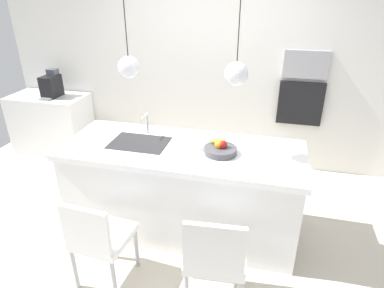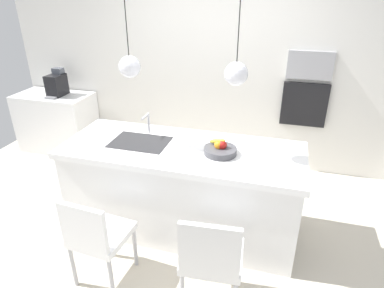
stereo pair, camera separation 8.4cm
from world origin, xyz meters
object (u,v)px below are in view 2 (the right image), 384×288
(oven, at_px, (304,104))
(coffee_machine, at_px, (57,84))
(fruit_bowl, at_px, (220,149))
(chair_near, at_px, (97,235))
(chair_middle, at_px, (211,257))
(microwave, at_px, (310,65))

(oven, bearing_deg, coffee_machine, -175.06)
(fruit_bowl, xyz_separation_m, coffee_machine, (-2.67, 1.31, 0.05))
(coffee_machine, height_order, chair_near, coffee_machine)
(oven, bearing_deg, chair_middle, -104.70)
(microwave, bearing_deg, chair_middle, -104.70)
(coffee_machine, xyz_separation_m, microwave, (3.44, 0.30, 0.42))
(coffee_machine, bearing_deg, oven, 4.94)
(coffee_machine, bearing_deg, fruit_bowl, -26.14)
(coffee_machine, height_order, chair_middle, coffee_machine)
(microwave, xyz_separation_m, chair_middle, (-0.65, -2.46, -0.94))
(oven, relative_size, chair_near, 0.65)
(fruit_bowl, bearing_deg, coffee_machine, 153.86)
(microwave, relative_size, chair_middle, 0.59)
(fruit_bowl, height_order, chair_middle, fruit_bowl)
(fruit_bowl, bearing_deg, chair_middle, -81.89)
(coffee_machine, xyz_separation_m, chair_middle, (2.79, -2.16, -0.52))
(chair_near, bearing_deg, coffee_machine, 130.34)
(microwave, distance_m, chair_middle, 2.71)
(microwave, xyz_separation_m, oven, (0.00, 0.00, -0.50))
(oven, bearing_deg, fruit_bowl, -115.51)
(coffee_machine, distance_m, chair_middle, 3.57)
(chair_near, relative_size, chair_middle, 0.96)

